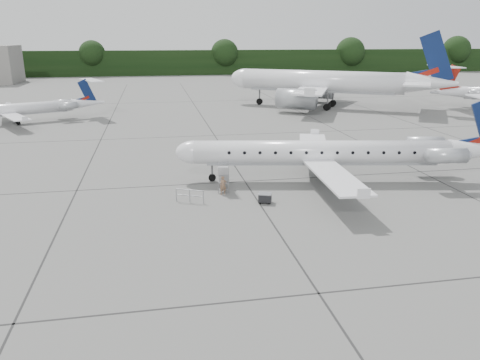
{
  "coord_description": "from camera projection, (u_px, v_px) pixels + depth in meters",
  "views": [
    {
      "loc": [
        -13.92,
        -30.59,
        12.15
      ],
      "look_at": [
        -8.06,
        1.02,
        2.3
      ],
      "focal_mm": 35.0,
      "sensor_mm": 36.0,
      "label": 1
    }
  ],
  "objects": [
    {
      "name": "safety_railing",
      "position": [
        190.0,
        196.0,
        35.73
      ],
      "size": [
        2.03,
        0.99,
        1.0
      ],
      "primitive_type": null,
      "rotation": [
        0.0,
        0.0,
        -0.43
      ],
      "color": "gray",
      "rests_on": "ground"
    },
    {
      "name": "ground",
      "position": [
        349.0,
        208.0,
        34.75
      ],
      "size": [
        320.0,
        320.0,
        0.0
      ],
      "primitive_type": "plane",
      "color": "slate",
      "rests_on": "ground"
    },
    {
      "name": "passenger",
      "position": [
        223.0,
        186.0,
        37.42
      ],
      "size": [
        0.59,
        0.41,
        1.53
      ],
      "primitive_type": "imported",
      "rotation": [
        0.0,
        0.0,
        0.09
      ],
      "color": "brown",
      "rests_on": "ground"
    },
    {
      "name": "bg_regional_left",
      "position": [
        8.0,
        104.0,
        67.04
      ],
      "size": [
        27.0,
        23.48,
        5.92
      ],
      "primitive_type": null,
      "rotation": [
        0.0,
        0.0,
        0.38
      ],
      "color": "silver",
      "rests_on": "ground"
    },
    {
      "name": "baggage_cart",
      "position": [
        265.0,
        198.0,
        35.66
      ],
      "size": [
        1.16,
        1.05,
        0.83
      ],
      "primitive_type": null,
      "rotation": [
        0.0,
        0.0,
        -0.34
      ],
      "color": "black",
      "rests_on": "ground"
    },
    {
      "name": "treeline",
      "position": [
        193.0,
        63.0,
        155.79
      ],
      "size": [
        260.0,
        4.0,
        8.0
      ],
      "primitive_type": "cube",
      "color": "black",
      "rests_on": "ground"
    },
    {
      "name": "bg_narrowbody",
      "position": [
        321.0,
        71.0,
        81.78
      ],
      "size": [
        44.65,
        41.47,
        13.03
      ],
      "primitive_type": null,
      "rotation": [
        0.0,
        0.0,
        -0.56
      ],
      "color": "silver",
      "rests_on": "ground"
    },
    {
      "name": "main_regional_jet",
      "position": [
        322.0,
        141.0,
        40.11
      ],
      "size": [
        31.45,
        25.09,
        7.25
      ],
      "primitive_type": null,
      "rotation": [
        0.0,
        0.0,
        -0.18
      ],
      "color": "silver",
      "rests_on": "ground"
    },
    {
      "name": "airstair",
      "position": [
        224.0,
        176.0,
        38.63
      ],
      "size": [
        1.28,
        2.57,
        2.27
      ],
      "primitive_type": null,
      "rotation": [
        0.0,
        0.0,
        -0.18
      ],
      "color": "silver",
      "rests_on": "ground"
    }
  ]
}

